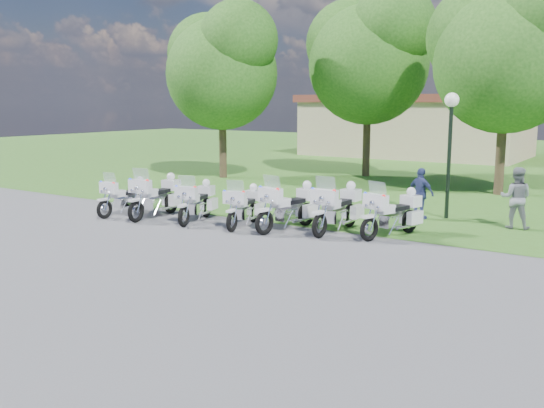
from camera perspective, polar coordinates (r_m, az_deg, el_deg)
The scene contains 16 objects.
ground at distance 15.18m, azimuth -2.58°, elevation -4.16°, with size 100.00×100.00×0.00m, color #59595E.
grass_lawn at distance 40.03m, azimuth 20.88°, elevation 3.77°, with size 100.00×48.00×0.01m, color #3C6B21.
motorcycle_0 at distance 20.16m, azimuth -13.63°, elevation 0.74°, with size 0.71×2.14×1.44m.
motorcycle_1 at distance 19.46m, azimuth -10.80°, elevation 0.77°, with size 0.94×2.43×1.63m.
motorcycle_2 at distance 18.60m, azimuth -7.06°, elevation 0.28°, with size 1.09×2.17×1.49m.
motorcycle_3 at distance 17.73m, azimuth -2.59°, elevation -0.18°, with size 0.99×2.12×1.44m.
motorcycle_4 at distance 17.25m, azimuth 1.65°, elevation -0.18°, with size 1.08×2.41×1.63m.
motorcycle_5 at distance 17.05m, azimuth 6.24°, elevation -0.32°, with size 0.82×2.45×1.65m.
motorcycle_6 at distance 16.68m, azimuth 11.38°, elevation -0.79°, with size 1.19×2.26×1.56m.
lamp_post at distance 19.48m, azimuth 16.47°, elevation 7.28°, with size 0.44×0.44×3.89m.
tree_0 at distance 29.35m, azimuth -4.78°, elevation 13.07°, with size 6.14×5.24×8.18m.
tree_1 at distance 30.28m, azimuth 9.04°, elevation 13.86°, with size 6.72×5.74×8.97m.
tree_2 at distance 25.38m, azimuth 21.16°, elevation 13.56°, with size 6.40×5.46×8.54m.
building_west at distance 42.56m, azimuth 13.41°, elevation 7.23°, with size 14.56×8.32×4.10m.
bystander_b at distance 18.65m, azimuth 21.98°, elevation 0.50°, with size 0.86×0.67×1.77m, color gray.
bystander_c at distance 19.30m, azimuth 13.82°, elevation 0.94°, with size 0.94×0.39×1.60m, color navy.
Camera 1 is at (8.71, -11.91, 3.59)m, focal length 40.00 mm.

